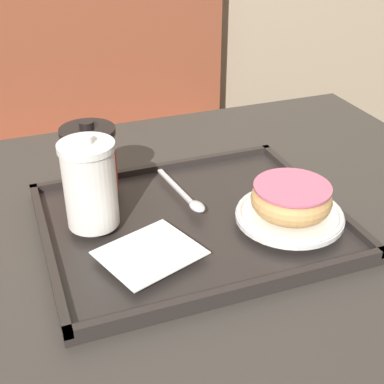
# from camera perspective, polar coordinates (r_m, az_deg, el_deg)

# --- Properties ---
(booth_bench) EXTENTS (1.15, 0.44, 1.00)m
(booth_bench) POSITION_cam_1_polar(r_m,az_deg,el_deg) (1.79, -12.99, -0.91)
(booth_bench) COLOR brown
(booth_bench) RESTS_ON ground_plane
(cafe_table) EXTENTS (1.05, 0.86, 0.75)m
(cafe_table) POSITION_cam_1_polar(r_m,az_deg,el_deg) (0.96, 1.25, -11.15)
(cafe_table) COLOR #38332D
(cafe_table) RESTS_ON ground_plane
(serving_tray) EXTENTS (0.45, 0.37, 0.02)m
(serving_tray) POSITION_cam_1_polar(r_m,az_deg,el_deg) (0.84, 0.00, -3.35)
(serving_tray) COLOR #282321
(serving_tray) RESTS_ON cafe_table
(napkin_paper) EXTENTS (0.16, 0.15, 0.00)m
(napkin_paper) POSITION_cam_1_polar(r_m,az_deg,el_deg) (0.75, -4.52, -6.47)
(napkin_paper) COLOR white
(napkin_paper) RESTS_ON serving_tray
(coffee_cup_front) EXTENTS (0.08, 0.08, 0.14)m
(coffee_cup_front) POSITION_cam_1_polar(r_m,az_deg,el_deg) (0.79, -10.82, 0.84)
(coffee_cup_front) COLOR white
(coffee_cup_front) RESTS_ON serving_tray
(coffee_cup_rear) EXTENTS (0.09, 0.09, 0.12)m
(coffee_cup_rear) POSITION_cam_1_polar(r_m,az_deg,el_deg) (0.88, -10.80, 3.36)
(coffee_cup_rear) COLOR red
(coffee_cup_rear) RESTS_ON serving_tray
(plate_with_chocolate_donut) EXTENTS (0.17, 0.17, 0.01)m
(plate_with_chocolate_donut) POSITION_cam_1_polar(r_m,az_deg,el_deg) (0.83, 10.36, -2.40)
(plate_with_chocolate_donut) COLOR white
(plate_with_chocolate_donut) RESTS_ON serving_tray
(donut_chocolate_glazed) EXTENTS (0.12, 0.12, 0.04)m
(donut_chocolate_glazed) POSITION_cam_1_polar(r_m,az_deg,el_deg) (0.81, 10.55, -0.67)
(donut_chocolate_glazed) COLOR tan
(donut_chocolate_glazed) RESTS_ON plate_with_chocolate_donut
(spoon) EXTENTS (0.03, 0.16, 0.01)m
(spoon) POSITION_cam_1_polar(r_m,az_deg,el_deg) (0.86, -0.25, -0.81)
(spoon) COLOR silver
(spoon) RESTS_ON serving_tray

